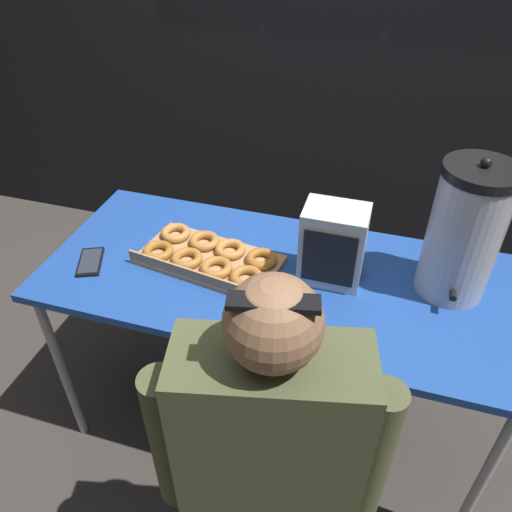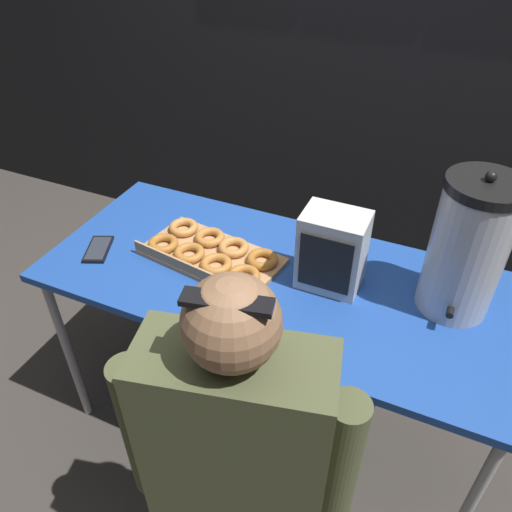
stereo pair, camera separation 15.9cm
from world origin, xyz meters
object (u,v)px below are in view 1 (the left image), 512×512
Objects in this scene: coffee_urn at (464,232)px; person_seated at (269,479)px; space_heater at (333,245)px; donut_box at (209,257)px; cell_phone at (90,262)px.

person_seated is (-0.39, -0.67, -0.39)m from coffee_urn.
person_seated reaches higher than space_heater.
donut_box is 0.42m from space_heater.
space_heater is (-0.36, -0.06, -0.08)m from coffee_urn.
person_seated is (-0.03, -0.61, -0.31)m from space_heater.
donut_box is at bearing -174.39° from space_heater.
donut_box reaches higher than cell_phone.
cell_phone is 0.80m from space_heater.
cell_phone is 0.13× the size of person_seated.
space_heater reaches higher than cell_phone.
coffee_urn is at bearing 15.90° from donut_box.
space_heater is at bearing -171.29° from coffee_urn.
donut_box is 0.40m from cell_phone.
donut_box is 0.71m from person_seated.
donut_box is 1.94× the size of space_heater.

